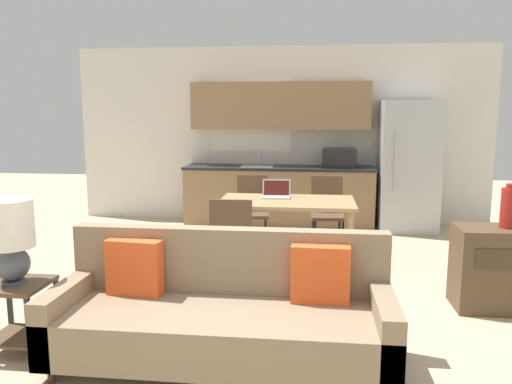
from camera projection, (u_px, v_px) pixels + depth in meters
ground_plane at (234, 362)px, 3.43m from camera, size 20.00×20.00×0.00m
wall_back at (280, 135)px, 7.76m from camera, size 6.40×0.07×2.70m
kitchen_counter at (280, 170)px, 7.54m from camera, size 2.84×0.65×2.15m
refrigerator at (408, 166)px, 7.20m from camera, size 0.81×0.78×1.87m
dining_table at (287, 206)px, 5.51m from camera, size 1.48×0.85×0.74m
couch at (223, 314)px, 3.41m from camera, size 2.27×0.80×0.88m
side_table at (18, 306)px, 3.55m from camera, size 0.42×0.42×0.51m
table_lamp at (10, 235)px, 3.47m from camera, size 0.32×0.32×0.60m
credenza at (512, 269)px, 4.31m from camera, size 0.96×0.45×0.72m
vase at (510, 207)px, 4.24m from camera, size 0.15×0.15×0.38m
dining_chair_near_left at (233, 239)px, 4.78m from camera, size 0.43×0.43×0.91m
dining_chair_far_left at (252, 208)px, 6.37m from camera, size 0.46×0.46×0.91m
dining_chair_far_right at (327, 209)px, 6.27m from camera, size 0.45×0.45×0.91m
laptop at (276, 193)px, 5.68m from camera, size 0.33×0.26×0.20m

